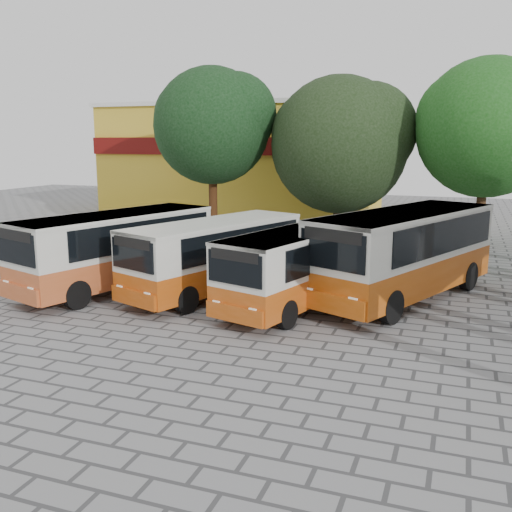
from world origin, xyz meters
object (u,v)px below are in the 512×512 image
at_px(bus_centre_left, 215,252).
at_px(bus_far_right, 405,249).
at_px(bus_centre_right, 301,263).
at_px(bus_far_left, 116,246).

height_order(bus_centre_left, bus_far_right, bus_far_right).
relative_size(bus_centre_right, bus_far_right, 0.82).
height_order(bus_far_left, bus_far_right, bus_far_right).
bearing_deg(bus_centre_left, bus_centre_right, 12.07).
bearing_deg(bus_far_left, bus_far_right, 30.18).
distance_m(bus_far_left, bus_far_right, 10.65).
distance_m(bus_centre_left, bus_centre_right, 3.43).
bearing_deg(bus_far_right, bus_centre_left, -142.70).
relative_size(bus_far_left, bus_far_right, 0.91).
relative_size(bus_far_left, bus_centre_right, 1.11).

